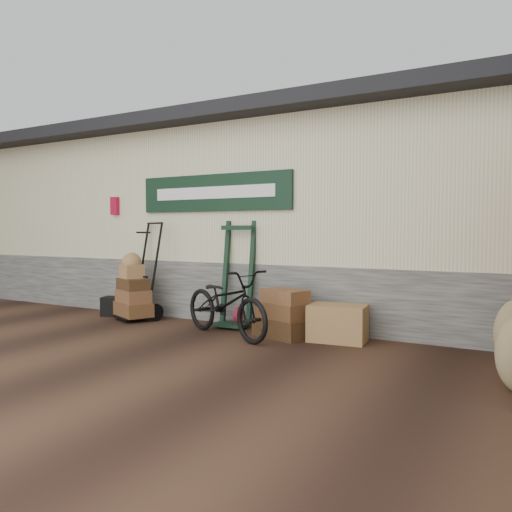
{
  "coord_description": "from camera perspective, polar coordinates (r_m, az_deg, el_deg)",
  "views": [
    {
      "loc": [
        3.89,
        -5.27,
        1.39
      ],
      "look_at": [
        0.46,
        0.9,
        1.02
      ],
      "focal_mm": 35.0,
      "sensor_mm": 36.0,
      "label": 1
    }
  ],
  "objects": [
    {
      "name": "wicker_hamper",
      "position": [
        6.38,
        9.31,
        -7.57
      ],
      "size": [
        0.75,
        0.53,
        0.46
      ],
      "primitive_type": "cube",
      "rotation": [
        0.0,
        0.0,
        0.11
      ],
      "color": "#945C3B",
      "rests_on": "ground"
    },
    {
      "name": "green_barrow",
      "position": [
        7.19,
        -2.21,
        -2.06
      ],
      "size": [
        0.57,
        0.49,
        1.52
      ],
      "primitive_type": null,
      "rotation": [
        0.0,
        0.0,
        0.05
      ],
      "color": "black",
      "rests_on": "ground"
    },
    {
      "name": "porter_trolley",
      "position": [
        7.97,
        -12.73,
        -1.54
      ],
      "size": [
        0.94,
        0.85,
        1.55
      ],
      "primitive_type": null,
      "rotation": [
        0.0,
        0.0,
        -0.42
      ],
      "color": "black",
      "rests_on": "ground"
    },
    {
      "name": "ground",
      "position": [
        6.7,
        -7.32,
        -9.04
      ],
      "size": [
        80.0,
        80.0,
        0.0
      ],
      "primitive_type": "plane",
      "color": "black",
      "rests_on": "ground"
    },
    {
      "name": "suitcase_stack",
      "position": [
        6.54,
        3.1,
        -6.49
      ],
      "size": [
        0.82,
        0.66,
        0.63
      ],
      "primitive_type": null,
      "rotation": [
        0.0,
        0.0,
        -0.33
      ],
      "color": "#352111",
      "rests_on": "ground"
    },
    {
      "name": "station_building",
      "position": [
        8.91,
        3.11,
        4.41
      ],
      "size": [
        14.4,
        4.1,
        3.2
      ],
      "color": "#4C4C47",
      "rests_on": "ground"
    },
    {
      "name": "black_trunk",
      "position": [
        8.48,
        -16.08,
        -5.53
      ],
      "size": [
        0.38,
        0.35,
        0.31
      ],
      "primitive_type": "cube",
      "rotation": [
        0.0,
        0.0,
        0.34
      ],
      "color": "black",
      "rests_on": "ground"
    },
    {
      "name": "bicycle",
      "position": [
        6.53,
        -3.45,
        -4.91
      ],
      "size": [
        1.19,
        1.8,
        0.99
      ],
      "primitive_type": "imported",
      "rotation": [
        0.0,
        0.0,
        1.19
      ],
      "color": "black",
      "rests_on": "ground"
    }
  ]
}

